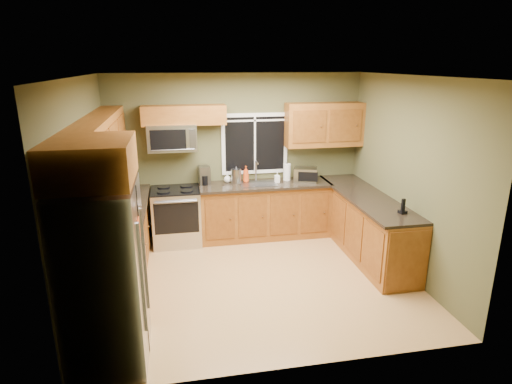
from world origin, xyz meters
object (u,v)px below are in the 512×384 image
object	(u,v)px
toaster_oven	(305,175)
range	(177,216)
refrigerator	(104,277)
cordless_phone	(403,209)
soap_bottle_a	(246,174)
soap_bottle_c	(227,178)
microwave	(172,137)
kettle	(236,175)
soap_bottle_b	(277,177)
coffee_maker	(204,176)
paper_towel_roll	(287,172)

from	to	relation	value
toaster_oven	range	bearing A→B (deg)	-179.90
refrigerator	cordless_phone	world-z (taller)	refrigerator
soap_bottle_a	cordless_phone	world-z (taller)	soap_bottle_a
refrigerator	soap_bottle_c	xyz separation A→B (m)	(1.55, 2.96, 0.12)
microwave	kettle	world-z (taller)	microwave
soap_bottle_a	soap_bottle_b	size ratio (longest dim) A/B	1.55
refrigerator	kettle	size ratio (longest dim) A/B	6.08
toaster_oven	kettle	size ratio (longest dim) A/B	1.51
soap_bottle_b	soap_bottle_c	distance (m)	0.83
soap_bottle_a	microwave	bearing A→B (deg)	-178.86
kettle	soap_bottle_b	xyz separation A→B (m)	(0.67, -0.07, -0.05)
coffee_maker	kettle	size ratio (longest dim) A/B	1.00
toaster_oven	soap_bottle_b	xyz separation A→B (m)	(-0.48, 0.03, -0.03)
toaster_oven	cordless_phone	xyz separation A→B (m)	(0.80, -1.76, -0.06)
toaster_oven	kettle	world-z (taller)	kettle
refrigerator	kettle	distance (m)	3.34
refrigerator	microwave	bearing A→B (deg)	76.66
microwave	paper_towel_roll	bearing A→B (deg)	0.16
refrigerator	range	distance (m)	2.89
toaster_oven	soap_bottle_b	world-z (taller)	toaster_oven
range	soap_bottle_a	world-z (taller)	soap_bottle_a
toaster_oven	microwave	bearing A→B (deg)	176.48
soap_bottle_b	microwave	bearing A→B (deg)	176.39
microwave	soap_bottle_b	xyz separation A→B (m)	(1.67, -0.11, -0.70)
soap_bottle_c	microwave	bearing A→B (deg)	-176.63
soap_bottle_b	cordless_phone	distance (m)	2.20
refrigerator	soap_bottle_c	distance (m)	3.34
toaster_oven	cordless_phone	bearing A→B (deg)	-65.46
range	kettle	distance (m)	1.17
paper_towel_roll	soap_bottle_c	size ratio (longest dim) A/B	2.05
refrigerator	soap_bottle_c	world-z (taller)	refrigerator
cordless_phone	soap_bottle_c	bearing A→B (deg)	137.13
range	cordless_phone	bearing A→B (deg)	-30.72
paper_towel_roll	soap_bottle_c	distance (m)	1.01
coffee_maker	soap_bottle_b	xyz separation A→B (m)	(1.19, -0.14, -0.05)
microwave	cordless_phone	bearing A→B (deg)	-32.63
refrigerator	toaster_oven	bearing A→B (deg)	44.31
soap_bottle_b	soap_bottle_c	xyz separation A→B (m)	(-0.81, 0.16, -0.01)
microwave	toaster_oven	world-z (taller)	microwave
coffee_maker	toaster_oven	bearing A→B (deg)	-5.66
paper_towel_roll	soap_bottle_a	bearing A→B (deg)	178.53
kettle	paper_towel_roll	xyz separation A→B (m)	(0.87, 0.04, 0.01)
soap_bottle_a	soap_bottle_b	distance (m)	0.52
range	cordless_phone	world-z (taller)	cordless_phone
toaster_oven	coffee_maker	bearing A→B (deg)	174.34
microwave	coffee_maker	size ratio (longest dim) A/B	2.57
soap_bottle_a	toaster_oven	bearing A→B (deg)	-9.01
refrigerator	cordless_phone	xyz separation A→B (m)	(3.65, 1.01, 0.10)
refrigerator	paper_towel_roll	size ratio (longest dim) A/B	5.74
coffee_maker	cordless_phone	xyz separation A→B (m)	(2.48, -1.93, -0.08)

